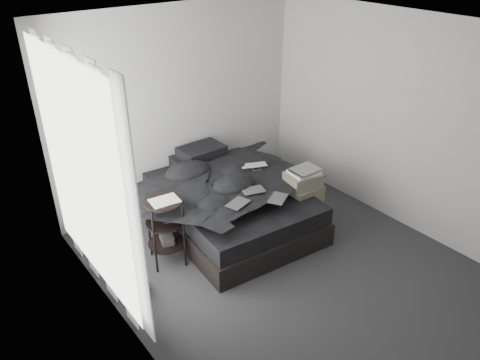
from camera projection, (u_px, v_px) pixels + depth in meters
floor at (283, 264)px, 5.32m from camera, size 3.60×4.20×0.01m
ceiling at (296, 29)px, 4.08m from camera, size 3.60×4.20×0.01m
wall_back at (180, 106)px, 6.16m from camera, size 3.60×0.01×2.60m
wall_left at (123, 223)px, 3.73m from camera, size 0.01×4.20×2.60m
wall_right at (398, 122)px, 5.66m from camera, size 0.01×4.20×2.60m
window_left at (82, 175)px, 4.35m from camera, size 0.02×2.00×2.30m
curtain_left at (88, 180)px, 4.41m from camera, size 0.06×2.12×2.48m
bed at (231, 214)px, 5.98m from camera, size 1.76×2.23×0.28m
mattress at (231, 197)px, 5.86m from camera, size 1.70×2.16×0.22m
duvet at (233, 183)px, 5.71m from camera, size 1.70×1.92×0.24m
pillow_lower at (197, 161)px, 6.35m from camera, size 0.67×0.48×0.14m
pillow_upper at (201, 151)px, 6.30m from camera, size 0.60×0.42×0.13m
laptop at (255, 162)px, 5.90m from camera, size 0.39×0.33×0.03m
comic_a at (238, 197)px, 5.15m from camera, size 0.30×0.24×0.01m
comic_b at (253, 184)px, 5.40m from camera, size 0.30×0.24×0.01m
comic_c at (278, 192)px, 5.24m from camera, size 0.32×0.28×0.01m
side_stand at (166, 232)px, 5.20m from camera, size 0.53×0.53×0.79m
papers at (165, 201)px, 5.00m from camera, size 0.33×0.26×0.02m
floor_books at (138, 287)px, 4.87m from camera, size 0.17×0.23×0.16m
box_lower at (301, 214)px, 5.94m from camera, size 0.48×0.40×0.33m
box_mid at (304, 195)px, 5.80m from camera, size 0.43×0.35×0.25m
box_upper at (303, 180)px, 5.69m from camera, size 0.44×0.38×0.17m
art_book_white at (304, 172)px, 5.65m from camera, size 0.37×0.31×0.03m
art_book_snake at (305, 170)px, 5.63m from camera, size 0.33×0.26×0.03m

